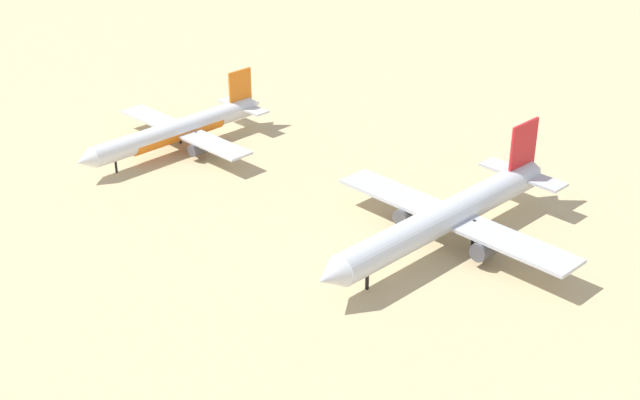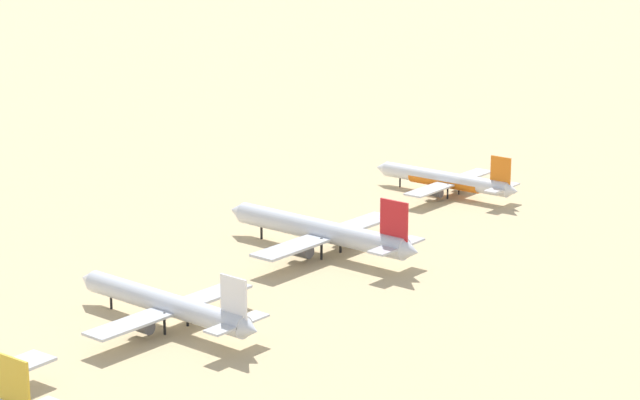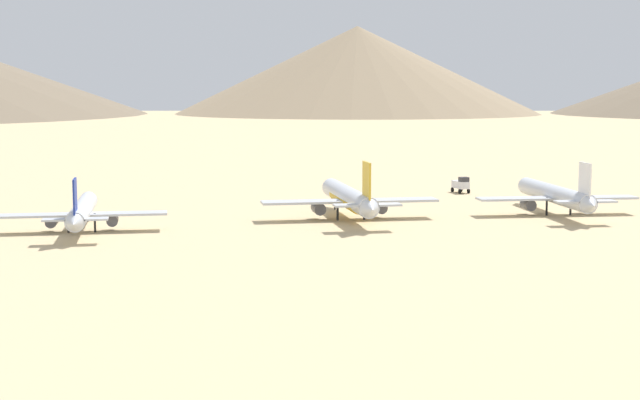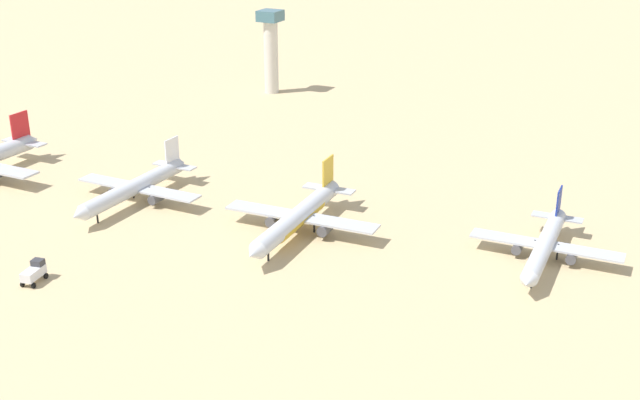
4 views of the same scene
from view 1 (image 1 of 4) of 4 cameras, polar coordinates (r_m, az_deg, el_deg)
name	(u,v)px [view 1 (image 1 of 4)]	position (r m, az deg, el deg)	size (l,w,h in m)	color
parked_jet_0	(178,130)	(145.02, -9.23, 4.50)	(36.75, 29.78, 10.61)	silver
parked_jet_1	(447,217)	(115.05, 8.29, -1.08)	(45.02, 36.45, 13.02)	silver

